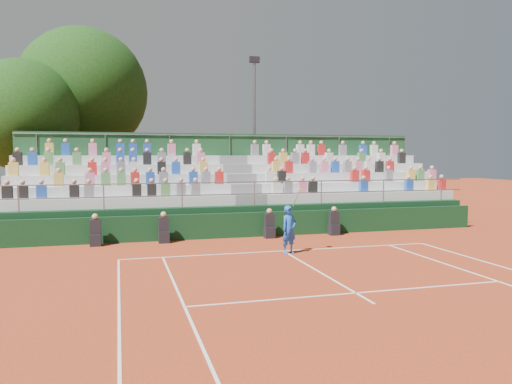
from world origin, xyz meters
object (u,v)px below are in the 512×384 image
object	(u,v)px
tree_west	(23,115)
tree_east	(83,92)
tennis_player	(289,229)
floodlight_mast	(254,123)

from	to	relation	value
tree_west	tree_east	distance (m)	4.26
tennis_player	tree_west	world-z (taller)	tree_west
tennis_player	tree_east	xyz separation A→B (m)	(-7.35, 14.90, 6.13)
tennis_player	floodlight_mast	distance (m)	14.05
tennis_player	tree_west	bearing A→B (deg)	129.94
tennis_player	floodlight_mast	xyz separation A→B (m)	(2.38, 13.12, 4.43)
tree_east	tree_west	bearing A→B (deg)	-134.40
tree_east	floodlight_mast	size ratio (longest dim) A/B	1.16
floodlight_mast	tennis_player	bearing A→B (deg)	-100.29
tennis_player	tree_east	size ratio (longest dim) A/B	0.21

